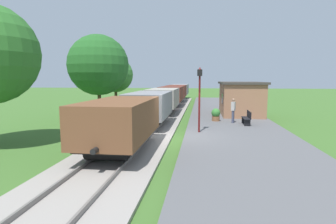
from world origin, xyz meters
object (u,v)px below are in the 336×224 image
Objects in this scene: bench_down_platform at (230,103)px; person_waiting at (233,109)px; potted_planter at (216,114)px; bench_near_hut at (247,118)px; tree_trackside_far at (115,75)px; tree_trackside_mid at (98,65)px; lamp_post_near at (200,88)px; station_hut at (240,98)px; freight_train at (168,97)px.

person_waiting is at bearing -94.89° from bench_down_platform.
bench_down_platform is at bearing 77.87° from potted_planter.
tree_trackside_far is (-11.54, 7.75, 2.96)m from bench_near_hut.
tree_trackside_mid reaches higher than potted_planter.
lamp_post_near is at bearing -103.11° from bench_down_platform.
bench_near_hut is at bearing -92.88° from station_hut.
tree_trackside_far is (-11.54, -2.85, 2.96)m from bench_down_platform.
bench_near_hut is at bearing -33.89° from tree_trackside_far.
bench_near_hut and bench_down_platform have the same top height.
bench_down_platform is 1.64× the size of potted_planter.
tree_trackside_mid is 1.24× the size of tree_trackside_far.
potted_planter is at bearing -5.91° from tree_trackside_mid.
station_hut is 3.87× the size of bench_down_platform.
tree_trackside_mid is at bearing -85.61° from tree_trackside_far.
person_waiting is at bearing 143.48° from bench_near_hut.
freight_train is at bearing 57.44° from tree_trackside_mid.
tree_trackside_far is at bearing 146.04° from potted_planter.
lamp_post_near reaches higher than bench_down_platform.
bench_near_hut is at bearing -55.33° from freight_train.
station_hut is 3.87× the size of bench_near_hut.
station_hut is at bearing 60.41° from potted_planter.
potted_planter is at bearing 146.44° from bench_near_hut.
person_waiting is 1.87× the size of potted_planter.
bench_near_hut is 1.16m from person_waiting.
lamp_post_near reaches higher than freight_train.
tree_trackside_mid is (-10.26, 1.64, 3.17)m from person_waiting.
bench_near_hut is 0.22× the size of tree_trackside_mid.
bench_down_platform is 0.22× the size of tree_trackside_mid.
tree_trackside_mid is (-11.12, -8.33, 3.63)m from bench_down_platform.
lamp_post_near is (-2.31, -3.60, 1.62)m from person_waiting.
potted_planter is (-1.99, 1.32, 0.00)m from bench_near_hut.
freight_train reaches higher than bench_down_platform.
tree_trackside_mid is (-11.38, -3.04, 2.70)m from station_hut.
station_hut is at bearing -11.71° from tree_trackside_far.
bench_near_hut is (-0.27, -5.31, -0.93)m from station_hut.
tree_trackside_far is (-10.69, 7.12, 2.49)m from person_waiting.
lamp_post_near is at bearing -51.99° from tree_trackside_far.
potted_planter is (-1.99, -9.28, 0.00)m from bench_down_platform.
bench_down_platform is 9.49m from potted_planter.
person_waiting reaches higher than bench_near_hut.
person_waiting is at bearing -103.47° from station_hut.
person_waiting is 4.57m from lamp_post_near.
person_waiting is 0.25× the size of tree_trackside_mid.
lamp_post_near is 0.68× the size of tree_trackside_far.
potted_planter is 0.17× the size of tree_trackside_far.
lamp_post_near is 0.55× the size of tree_trackside_mid.
freight_train reaches higher than potted_planter.
potted_planter is 0.14× the size of tree_trackside_mid.
tree_trackside_mid reaches higher than tree_trackside_far.
station_hut is at bearing -85.73° from person_waiting.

